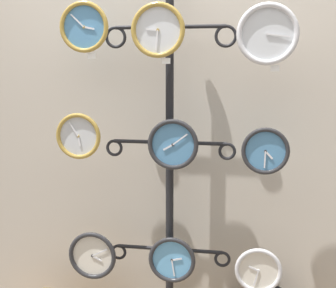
{
  "coord_description": "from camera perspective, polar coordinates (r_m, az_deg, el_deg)",
  "views": [
    {
      "loc": [
        0.4,
        -1.96,
        1.55
      ],
      "look_at": [
        0.0,
        0.36,
        1.16
      ],
      "focal_mm": 50.0,
      "sensor_mm": 36.0,
      "label": 1
    }
  ],
  "objects": [
    {
      "name": "shop_wall",
      "position": [
        2.57,
        0.8,
        6.14
      ],
      "size": [
        4.4,
        0.04,
        2.8
      ],
      "color": "#BCB2A3",
      "rests_on": "ground_plane"
    },
    {
      "name": "display_stand",
      "position": [
        2.54,
        0.19,
        -9.28
      ],
      "size": [
        0.69,
        0.39,
        2.05
      ],
      "color": "black",
      "rests_on": "ground_plane"
    },
    {
      "name": "clock_top_left",
      "position": [
        2.42,
        -10.17,
        13.86
      ],
      "size": [
        0.25,
        0.04,
        0.25
      ],
      "color": "#4C84B2"
    },
    {
      "name": "clock_top_center",
      "position": [
        2.32,
        -1.22,
        13.71
      ],
      "size": [
        0.27,
        0.04,
        0.27
      ],
      "color": "silver"
    },
    {
      "name": "clock_top_right",
      "position": [
        2.26,
        12.05,
        12.99
      ],
      "size": [
        0.29,
        0.04,
        0.29
      ],
      "color": "silver"
    },
    {
      "name": "clock_middle_left",
      "position": [
        2.44,
        -10.84,
        0.96
      ],
      "size": [
        0.24,
        0.04,
        0.24
      ],
      "color": "silver"
    },
    {
      "name": "clock_middle_center",
      "position": [
        2.33,
        0.63,
        -0.04
      ],
      "size": [
        0.26,
        0.04,
        0.26
      ],
      "color": "#4C84B2"
    },
    {
      "name": "clock_middle_right",
      "position": [
        2.32,
        11.79,
        -0.83
      ],
      "size": [
        0.23,
        0.04,
        0.23
      ],
      "color": "#4C84B2"
    },
    {
      "name": "clock_bottom_left",
      "position": [
        2.63,
        -9.17,
        -13.25
      ],
      "size": [
        0.27,
        0.04,
        0.27
      ],
      "color": "silver"
    },
    {
      "name": "clock_bottom_center",
      "position": [
        2.51,
        0.5,
        -13.91
      ],
      "size": [
        0.25,
        0.04,
        0.25
      ],
      "color": "#60A8DB"
    },
    {
      "name": "clock_bottom_right",
      "position": [
        2.51,
        10.96,
        -14.87
      ],
      "size": [
        0.24,
        0.04,
        0.24
      ],
      "color": "silver"
    },
    {
      "name": "price_tag_upper",
      "position": [
        2.4,
        -9.3,
        10.56
      ],
      "size": [
        0.04,
        0.0,
        0.03
      ],
      "color": "white"
    },
    {
      "name": "price_tag_mid",
      "position": [
        2.31,
        -0.32,
        10.09
      ],
      "size": [
        0.04,
        0.0,
        0.03
      ],
      "color": "white"
    },
    {
      "name": "price_tag_lower",
      "position": [
        2.26,
        12.92,
        8.98
      ],
      "size": [
        0.04,
        0.0,
        0.03
      ],
      "color": "white"
    }
  ]
}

